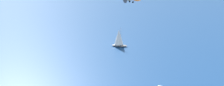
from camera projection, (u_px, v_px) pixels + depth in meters
sailboat_far_port at (119, 38)px, 191.11m from camera, size 8.36×5.01×10.49m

